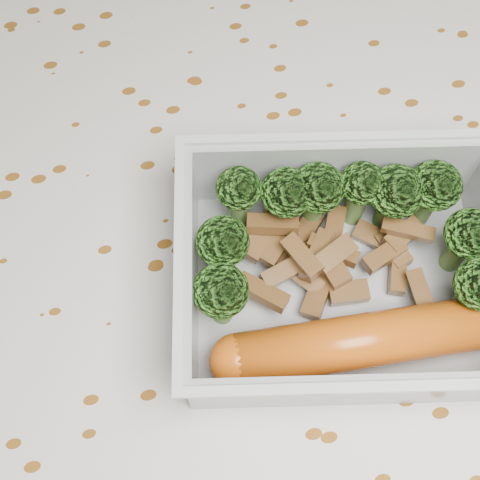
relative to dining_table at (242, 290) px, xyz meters
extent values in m
plane|color=olive|center=(0.00, 0.00, -0.67)|extent=(4.00, 4.00, 0.00)
cube|color=brown|center=(0.00, 0.00, 0.06)|extent=(1.40, 0.90, 0.04)
cube|color=white|center=(0.00, 0.00, 0.09)|extent=(1.46, 0.96, 0.01)
cube|color=silver|center=(0.05, -0.04, 0.09)|extent=(0.20, 0.17, 0.00)
cube|color=silver|center=(0.06, 0.02, 0.12)|extent=(0.17, 0.04, 0.06)
cube|color=silver|center=(0.04, -0.11, 0.12)|extent=(0.17, 0.04, 0.06)
cube|color=silver|center=(-0.04, -0.03, 0.12)|extent=(0.03, 0.13, 0.06)
cube|color=silver|center=(0.06, 0.02, 0.15)|extent=(0.19, 0.04, 0.00)
cube|color=silver|center=(0.04, -0.11, 0.15)|extent=(0.19, 0.04, 0.00)
cube|color=silver|center=(-0.04, -0.03, 0.15)|extent=(0.03, 0.13, 0.00)
cylinder|color=#608C3F|center=(0.00, 0.01, 0.11)|extent=(0.01, 0.01, 0.03)
ellipsoid|color=#468A2A|center=(0.00, 0.01, 0.14)|extent=(0.03, 0.03, 0.02)
cylinder|color=#608C3F|center=(0.03, 0.01, 0.11)|extent=(0.01, 0.01, 0.03)
ellipsoid|color=#468A2A|center=(0.03, 0.01, 0.14)|extent=(0.03, 0.03, 0.03)
cylinder|color=#608C3F|center=(0.05, 0.00, 0.11)|extent=(0.01, 0.01, 0.03)
ellipsoid|color=#468A2A|center=(0.05, 0.00, 0.14)|extent=(0.03, 0.03, 0.03)
cylinder|color=#608C3F|center=(0.07, 0.00, 0.11)|extent=(0.01, 0.01, 0.03)
ellipsoid|color=#468A2A|center=(0.07, 0.00, 0.14)|extent=(0.03, 0.03, 0.02)
cylinder|color=#608C3F|center=(0.09, -0.01, 0.11)|extent=(0.01, 0.01, 0.03)
ellipsoid|color=#468A2A|center=(0.09, -0.01, 0.14)|extent=(0.03, 0.03, 0.03)
cylinder|color=#608C3F|center=(0.11, -0.01, 0.11)|extent=(0.01, 0.01, 0.03)
ellipsoid|color=#468A2A|center=(0.11, -0.01, 0.14)|extent=(0.03, 0.03, 0.03)
cylinder|color=#608C3F|center=(-0.02, -0.02, 0.11)|extent=(0.01, 0.01, 0.03)
ellipsoid|color=#468A2A|center=(-0.02, -0.02, 0.14)|extent=(0.03, 0.03, 0.03)
cylinder|color=#608C3F|center=(0.12, -0.04, 0.11)|extent=(0.01, 0.01, 0.03)
ellipsoid|color=#468A2A|center=(0.12, -0.04, 0.14)|extent=(0.03, 0.03, 0.03)
cylinder|color=#608C3F|center=(-0.02, -0.04, 0.11)|extent=(0.01, 0.01, 0.03)
ellipsoid|color=#468A2A|center=(-0.02, -0.04, 0.14)|extent=(0.03, 0.03, 0.03)
cylinder|color=#608C3F|center=(0.11, -0.07, 0.11)|extent=(0.01, 0.01, 0.03)
cube|color=brown|center=(0.03, -0.01, 0.10)|extent=(0.03, 0.02, 0.01)
cube|color=brown|center=(0.00, -0.04, 0.11)|extent=(0.03, 0.03, 0.01)
cube|color=brown|center=(0.03, -0.04, 0.10)|extent=(0.02, 0.03, 0.01)
cube|color=brown|center=(0.09, -0.02, 0.10)|extent=(0.03, 0.03, 0.01)
cube|color=brown|center=(0.02, -0.03, 0.11)|extent=(0.03, 0.02, 0.01)
cube|color=brown|center=(0.05, -0.03, 0.11)|extent=(0.03, 0.03, 0.01)
cube|color=brown|center=(0.08, -0.02, 0.10)|extent=(0.03, 0.03, 0.01)
cube|color=brown|center=(0.03, -0.03, 0.10)|extent=(0.02, 0.02, 0.01)
cube|color=brown|center=(0.09, -0.03, 0.12)|extent=(0.03, 0.02, 0.01)
cube|color=brown|center=(0.05, -0.03, 0.12)|extent=(0.03, 0.02, 0.01)
cube|color=brown|center=(0.08, -0.03, 0.11)|extent=(0.03, 0.02, 0.01)
cube|color=brown|center=(0.09, -0.03, 0.10)|extent=(0.02, 0.03, 0.01)
cube|color=brown|center=(0.09, -0.02, 0.11)|extent=(0.03, 0.02, 0.01)
cube|color=brown|center=(0.03, -0.05, 0.10)|extent=(0.02, 0.03, 0.01)
cube|color=brown|center=(0.03, -0.03, 0.12)|extent=(0.02, 0.03, 0.01)
cube|color=brown|center=(0.09, -0.04, 0.10)|extent=(0.02, 0.03, 0.01)
cube|color=brown|center=(0.05, -0.01, 0.11)|extent=(0.02, 0.03, 0.01)
cube|color=brown|center=(0.01, -0.01, 0.11)|extent=(0.03, 0.03, 0.01)
cube|color=brown|center=(0.05, -0.04, 0.11)|extent=(0.02, 0.03, 0.01)
cube|color=brown|center=(0.09, -0.06, 0.11)|extent=(0.01, 0.03, 0.01)
cube|color=brown|center=(0.02, -0.02, 0.10)|extent=(0.03, 0.03, 0.01)
cube|color=brown|center=(0.04, 0.00, 0.10)|extent=(0.02, 0.03, 0.01)
cube|color=brown|center=(0.02, -0.01, 0.11)|extent=(0.03, 0.03, 0.01)
cube|color=brown|center=(0.02, 0.00, 0.12)|extent=(0.03, 0.02, 0.01)
cube|color=brown|center=(0.04, -0.03, 0.11)|extent=(0.03, 0.03, 0.01)
cube|color=brown|center=(0.05, -0.05, 0.10)|extent=(0.02, 0.01, 0.01)
cylinder|color=#CA570F|center=(0.05, -0.08, 0.12)|extent=(0.14, 0.04, 0.03)
sphere|color=#CA570F|center=(0.11, -0.09, 0.12)|extent=(0.03, 0.03, 0.03)
sphere|color=#CA570F|center=(-0.02, -0.08, 0.12)|extent=(0.03, 0.03, 0.03)
camera|label=1|loc=(-0.04, -0.16, 0.48)|focal=50.00mm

